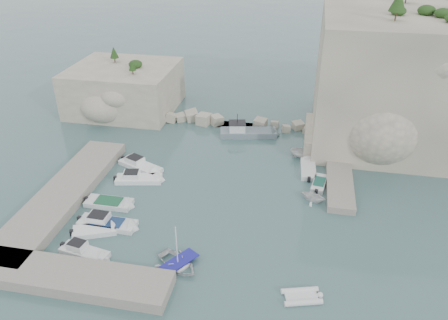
% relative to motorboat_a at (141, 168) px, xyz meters
% --- Properties ---
extents(ground, '(400.00, 400.00, 0.00)m').
position_rel_motorboat_a_xyz_m(ground, '(10.92, -7.16, 0.00)').
color(ground, '#446667').
rests_on(ground, ground).
extents(cliff_east, '(26.00, 22.00, 17.00)m').
position_rel_motorboat_a_xyz_m(cliff_east, '(33.92, 15.84, 8.50)').
color(cliff_east, beige).
rests_on(cliff_east, ground).
extents(cliff_terrace, '(8.00, 10.00, 2.50)m').
position_rel_motorboat_a_xyz_m(cliff_terrace, '(23.92, 10.84, 1.25)').
color(cliff_terrace, beige).
rests_on(cliff_terrace, ground).
extents(outcrop_west, '(16.00, 14.00, 7.00)m').
position_rel_motorboat_a_xyz_m(outcrop_west, '(-9.08, 17.84, 3.50)').
color(outcrop_west, beige).
rests_on(outcrop_west, ground).
extents(quay_west, '(5.00, 24.00, 1.10)m').
position_rel_motorboat_a_xyz_m(quay_west, '(-6.08, -8.16, 0.55)').
color(quay_west, '#9E9689').
rests_on(quay_west, ground).
extents(quay_south, '(18.00, 4.00, 1.10)m').
position_rel_motorboat_a_xyz_m(quay_south, '(0.92, -19.66, 0.55)').
color(quay_south, '#9E9689').
rests_on(quay_south, ground).
extents(ledge_east, '(3.00, 16.00, 0.80)m').
position_rel_motorboat_a_xyz_m(ledge_east, '(24.42, 2.84, 0.40)').
color(ledge_east, '#9E9689').
rests_on(ledge_east, ground).
extents(breakwater, '(28.00, 3.00, 1.40)m').
position_rel_motorboat_a_xyz_m(breakwater, '(9.92, 14.84, 0.70)').
color(breakwater, beige).
rests_on(breakwater, ground).
extents(motorboat_a, '(6.82, 4.49, 1.40)m').
position_rel_motorboat_a_xyz_m(motorboat_a, '(0.00, 0.00, 0.00)').
color(motorboat_a, white).
rests_on(motorboat_a, ground).
extents(motorboat_b, '(6.23, 3.10, 1.40)m').
position_rel_motorboat_a_xyz_m(motorboat_b, '(0.90, -2.94, 0.00)').
color(motorboat_b, white).
rests_on(motorboat_b, ground).
extents(motorboat_c, '(5.64, 2.07, 0.70)m').
position_rel_motorboat_a_xyz_m(motorboat_c, '(-0.56, -8.24, 0.00)').
color(motorboat_c, silver).
rests_on(motorboat_c, ground).
extents(motorboat_d, '(6.67, 2.14, 1.40)m').
position_rel_motorboat_a_xyz_m(motorboat_d, '(0.82, -11.70, 0.00)').
color(motorboat_d, white).
rests_on(motorboat_d, ground).
extents(motorboat_e, '(5.05, 3.58, 0.70)m').
position_rel_motorboat_a_xyz_m(motorboat_e, '(0.02, -12.97, 0.00)').
color(motorboat_e, white).
rests_on(motorboat_e, ground).
extents(motorboat_f, '(5.49, 2.53, 1.40)m').
position_rel_motorboat_a_xyz_m(motorboat_f, '(0.55, -16.22, 0.00)').
color(motorboat_f, silver).
rests_on(motorboat_f, ground).
extents(rowboat, '(5.38, 5.03, 0.91)m').
position_rel_motorboat_a_xyz_m(rowboat, '(9.57, -16.01, 0.00)').
color(rowboat, white).
rests_on(rowboat, ground).
extents(inflatable_dinghy, '(3.84, 2.62, 0.44)m').
position_rel_motorboat_a_xyz_m(inflatable_dinghy, '(20.74, -17.64, 0.00)').
color(inflatable_dinghy, white).
rests_on(inflatable_dinghy, ground).
extents(tender_east_a, '(3.57, 3.33, 1.52)m').
position_rel_motorboat_a_xyz_m(tender_east_a, '(21.40, -3.08, 0.00)').
color(tender_east_a, white).
rests_on(tender_east_a, ground).
extents(tender_east_b, '(2.08, 4.39, 0.70)m').
position_rel_motorboat_a_xyz_m(tender_east_b, '(22.06, 0.18, 0.00)').
color(tender_east_b, silver).
rests_on(tender_east_b, ground).
extents(tender_east_c, '(2.14, 5.65, 0.70)m').
position_rel_motorboat_a_xyz_m(tender_east_c, '(20.70, 3.39, 0.00)').
color(tender_east_c, silver).
rests_on(tender_east_c, ground).
extents(tender_east_d, '(4.11, 1.88, 1.54)m').
position_rel_motorboat_a_xyz_m(tender_east_d, '(20.23, 6.68, 0.00)').
color(tender_east_d, silver).
rests_on(tender_east_d, ground).
extents(work_boat, '(9.11, 4.26, 2.20)m').
position_rel_motorboat_a_xyz_m(work_boat, '(11.96, 11.69, 0.00)').
color(work_boat, slate).
rests_on(work_boat, ground).
extents(rowboat_mast, '(0.10, 0.10, 4.20)m').
position_rel_motorboat_a_xyz_m(rowboat_mast, '(9.57, -16.01, 2.55)').
color(rowboat_mast, white).
rests_on(rowboat_mast, rowboat).
extents(vegetation, '(53.48, 13.88, 13.40)m').
position_rel_motorboat_a_xyz_m(vegetation, '(28.75, 17.24, 17.93)').
color(vegetation, '#1E4219').
rests_on(vegetation, ground).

